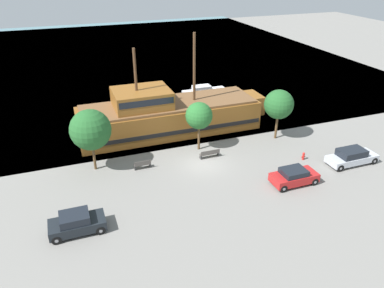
# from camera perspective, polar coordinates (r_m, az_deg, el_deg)

# --- Properties ---
(ground_plane) EXTENTS (160.00, 160.00, 0.00)m
(ground_plane) POSITION_cam_1_polar(r_m,az_deg,el_deg) (35.17, 1.74, -3.03)
(ground_plane) COLOR gray
(water_surface) EXTENTS (80.00, 80.00, 0.00)m
(water_surface) POSITION_cam_1_polar(r_m,az_deg,el_deg) (75.20, -11.05, 13.01)
(water_surface) COLOR slate
(water_surface) RESTS_ON ground
(pirate_ship) EXTENTS (20.76, 5.88, 10.50)m
(pirate_ship) POSITION_cam_1_polar(r_m,az_deg,el_deg) (40.98, -3.77, 4.49)
(pirate_ship) COLOR brown
(pirate_ship) RESTS_ON water_surface
(moored_boat_dockside) EXTENTS (6.16, 1.85, 1.37)m
(moored_boat_dockside) POSITION_cam_1_polar(r_m,az_deg,el_deg) (52.47, 1.84, 8.01)
(moored_boat_dockside) COLOR silver
(moored_boat_dockside) RESTS_ON water_surface
(parked_car_curb_front) EXTENTS (4.82, 1.86, 1.50)m
(parked_car_curb_front) POSITION_cam_1_polar(r_m,az_deg,el_deg) (37.87, 23.15, -1.79)
(parked_car_curb_front) COLOR #B7BCC6
(parked_car_curb_front) RESTS_ON ground_plane
(parked_car_curb_mid) EXTENTS (3.98, 1.89, 1.41)m
(parked_car_curb_mid) POSITION_cam_1_polar(r_m,az_deg,el_deg) (33.06, 15.27, -4.79)
(parked_car_curb_mid) COLOR #B21E1E
(parked_car_curb_mid) RESTS_ON ground_plane
(parked_car_curb_rear) EXTENTS (3.87, 1.89, 1.55)m
(parked_car_curb_rear) POSITION_cam_1_polar(r_m,az_deg,el_deg) (27.98, -17.17, -11.45)
(parked_car_curb_rear) COLOR black
(parked_car_curb_rear) RESTS_ON ground_plane
(fire_hydrant) EXTENTS (0.42, 0.25, 0.76)m
(fire_hydrant) POSITION_cam_1_polar(r_m,az_deg,el_deg) (37.21, 16.62, -1.73)
(fire_hydrant) COLOR red
(fire_hydrant) RESTS_ON ground_plane
(bench_promenade_east) EXTENTS (1.53, 0.45, 0.85)m
(bench_promenade_east) POSITION_cam_1_polar(r_m,az_deg,el_deg) (34.48, -7.55, -3.12)
(bench_promenade_east) COLOR #4C4742
(bench_promenade_east) RESTS_ON ground_plane
(bench_promenade_west) EXTENTS (1.94, 0.45, 0.85)m
(bench_promenade_west) POSITION_cam_1_polar(r_m,az_deg,el_deg) (36.01, 2.73, -1.47)
(bench_promenade_west) COLOR #4C4742
(bench_promenade_west) RESTS_ON ground_plane
(tree_row_east) EXTENTS (3.62, 3.62, 5.76)m
(tree_row_east) POSITION_cam_1_polar(r_m,az_deg,el_deg) (33.69, -15.21, 2.09)
(tree_row_east) COLOR brown
(tree_row_east) RESTS_ON ground_plane
(tree_row_mideast) EXTENTS (2.65, 2.65, 4.97)m
(tree_row_mideast) POSITION_cam_1_polar(r_m,az_deg,el_deg) (36.22, 1.07, 4.32)
(tree_row_mideast) COLOR brown
(tree_row_mideast) RESTS_ON ground_plane
(tree_row_midwest) EXTENTS (3.03, 3.03, 5.35)m
(tree_row_midwest) POSITION_cam_1_polar(r_m,az_deg,el_deg) (39.52, 13.09, 5.89)
(tree_row_midwest) COLOR brown
(tree_row_midwest) RESTS_ON ground_plane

